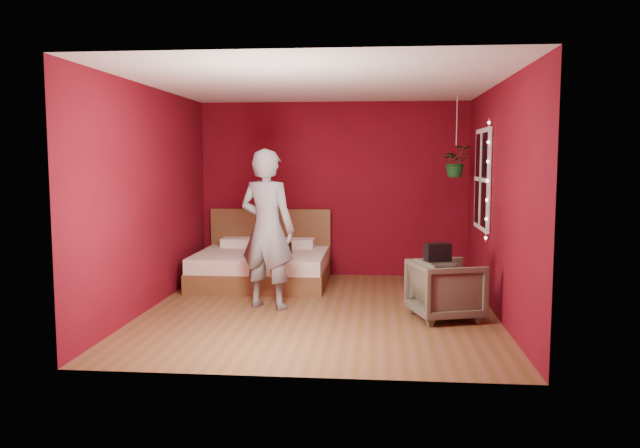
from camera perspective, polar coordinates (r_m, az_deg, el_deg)
The scene contains 10 objects.
floor at distance 7.34m, azimuth -0.02°, elevation -7.88°, with size 4.50×4.50×0.00m, color brown.
room_walls at distance 7.12m, azimuth -0.02°, elevation 5.35°, with size 4.04×4.54×2.62m.
window at distance 8.10m, azimuth 14.60°, elevation 3.97°, with size 0.05×0.97×1.27m.
fairy_lights at distance 7.58m, azimuth 15.05°, elevation 3.83°, with size 0.04×0.04×1.45m.
bed at distance 8.88m, azimuth -5.24°, elevation -3.74°, with size 1.82×1.55×1.00m.
person at distance 7.31m, azimuth -4.86°, elevation -0.49°, with size 0.68×0.45×1.87m, color slate.
armchair at distance 7.01m, azimuth 11.43°, elevation -5.91°, with size 0.70×0.72×0.65m, color #565544.
handbag at distance 6.88m, azimuth 10.71°, elevation -2.55°, with size 0.27×0.14×0.20m, color black.
throw_pillow at distance 8.43m, azimuth -4.52°, elevation -2.33°, with size 0.48×0.48×0.17m, color black.
hanging_plant at distance 8.67m, azimuth 12.32°, elevation 5.61°, with size 0.45×0.41×1.09m.
Camera 1 is at (0.65, -7.09, 1.76)m, focal length 35.00 mm.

